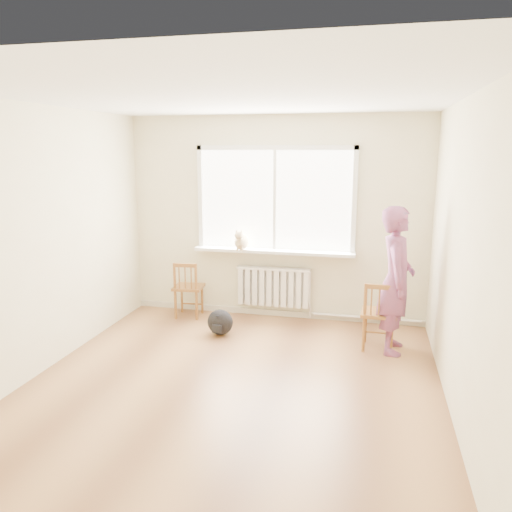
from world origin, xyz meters
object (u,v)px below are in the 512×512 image
Objects in this scene: cat at (241,241)px; chair_left at (188,289)px; backpack at (220,322)px; person at (396,280)px; chair_right at (379,316)px.

chair_left is at bearing -168.27° from cat.
backpack is (0.62, -0.54, -0.23)m from chair_left.
person is 5.16× the size of backpack.
person is (2.69, -0.56, 0.44)m from chair_left.
chair_left is at bearing 139.13° from backpack.
chair_left is 1.00m from cat.
cat is at bearing -173.16° from chair_left.
cat is at bearing 81.85° from backpack.
cat is at bearing 72.10° from person.
backpack is (-1.90, 0.04, -0.24)m from chair_right.
cat is (-1.80, 0.73, 0.66)m from chair_right.
chair_left is 2.59m from chair_right.
person is at bearing 163.54° from chair_left.
chair_left is 1.78× the size of cat.
chair_right is 1.84× the size of cat.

